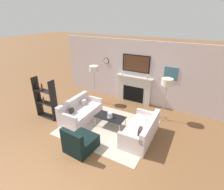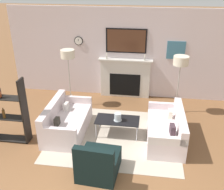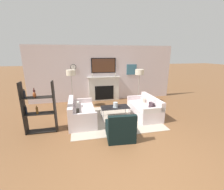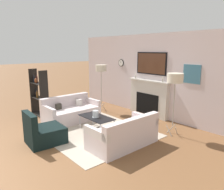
{
  "view_description": "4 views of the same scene",
  "coord_description": "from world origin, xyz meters",
  "px_view_note": "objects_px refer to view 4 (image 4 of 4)",
  "views": [
    {
      "loc": [
        2.59,
        -1.86,
        3.59
      ],
      "look_at": [
        -0.19,
        3.16,
        0.96
      ],
      "focal_mm": 28.0,
      "sensor_mm": 36.0,
      "label": 1
    },
    {
      "loc": [
        0.7,
        -2.72,
        3.58
      ],
      "look_at": [
        -0.14,
        2.94,
        0.89
      ],
      "focal_mm": 42.0,
      "sensor_mm": 36.0,
      "label": 2
    },
    {
      "loc": [
        -1.17,
        -2.47,
        2.31
      ],
      "look_at": [
        0.05,
        3.17,
        0.71
      ],
      "focal_mm": 24.0,
      "sensor_mm": 36.0,
      "label": 3
    },
    {
      "loc": [
        4.62,
        -0.74,
        2.21
      ],
      "look_at": [
        0.08,
        3.13,
        0.95
      ],
      "focal_mm": 35.0,
      "sensor_mm": 36.0,
      "label": 4
    }
  ],
  "objects_px": {
    "couch_right": "(124,135)",
    "armchair": "(43,133)",
    "floor_lamp_left": "(101,69)",
    "shelf_unit": "(39,94)",
    "coffee_table": "(96,118)",
    "hurricane_candle": "(96,114)",
    "couch_left": "(71,112)",
    "floor_lamp_right": "(175,79)"
  },
  "relations": [
    {
      "from": "hurricane_candle",
      "to": "couch_left",
      "type": "bearing_deg",
      "value": -178.09
    },
    {
      "from": "couch_right",
      "to": "shelf_unit",
      "type": "relative_size",
      "value": 1.05
    },
    {
      "from": "coffee_table",
      "to": "floor_lamp_left",
      "type": "xyz_separation_m",
      "value": [
        -1.56,
        1.38,
        1.14
      ]
    },
    {
      "from": "couch_right",
      "to": "floor_lamp_right",
      "type": "relative_size",
      "value": 1.01
    },
    {
      "from": "armchair",
      "to": "coffee_table",
      "type": "distance_m",
      "value": 1.44
    },
    {
      "from": "coffee_table",
      "to": "floor_lamp_left",
      "type": "height_order",
      "value": "floor_lamp_left"
    },
    {
      "from": "coffee_table",
      "to": "floor_lamp_right",
      "type": "height_order",
      "value": "floor_lamp_right"
    },
    {
      "from": "armchair",
      "to": "couch_left",
      "type": "bearing_deg",
      "value": 128.24
    },
    {
      "from": "couch_right",
      "to": "armchair",
      "type": "xyz_separation_m",
      "value": [
        -1.35,
        -1.35,
        -0.01
      ]
    },
    {
      "from": "shelf_unit",
      "to": "coffee_table",
      "type": "bearing_deg",
      "value": 13.38
    },
    {
      "from": "couch_right",
      "to": "floor_lamp_left",
      "type": "xyz_separation_m",
      "value": [
        -2.73,
        1.45,
        1.25
      ]
    },
    {
      "from": "shelf_unit",
      "to": "couch_left",
      "type": "bearing_deg",
      "value": 23.13
    },
    {
      "from": "floor_lamp_left",
      "to": "floor_lamp_right",
      "type": "distance_m",
      "value": 3.04
    },
    {
      "from": "couch_right",
      "to": "floor_lamp_left",
      "type": "bearing_deg",
      "value": 151.93
    },
    {
      "from": "couch_right",
      "to": "floor_lamp_right",
      "type": "height_order",
      "value": "floor_lamp_right"
    },
    {
      "from": "couch_left",
      "to": "floor_lamp_left",
      "type": "xyz_separation_m",
      "value": [
        -0.31,
        1.45,
        1.25
      ]
    },
    {
      "from": "armchair",
      "to": "hurricane_candle",
      "type": "bearing_deg",
      "value": 81.92
    },
    {
      "from": "shelf_unit",
      "to": "floor_lamp_right",
      "type": "bearing_deg",
      "value": 26.61
    },
    {
      "from": "couch_right",
      "to": "armchair",
      "type": "bearing_deg",
      "value": -134.97
    },
    {
      "from": "floor_lamp_left",
      "to": "couch_right",
      "type": "bearing_deg",
      "value": -28.07
    },
    {
      "from": "coffee_table",
      "to": "floor_lamp_left",
      "type": "relative_size",
      "value": 0.62
    },
    {
      "from": "floor_lamp_right",
      "to": "coffee_table",
      "type": "bearing_deg",
      "value": -136.91
    },
    {
      "from": "armchair",
      "to": "hurricane_candle",
      "type": "distance_m",
      "value": 1.43
    },
    {
      "from": "couch_right",
      "to": "hurricane_candle",
      "type": "distance_m",
      "value": 1.17
    },
    {
      "from": "couch_right",
      "to": "coffee_table",
      "type": "relative_size",
      "value": 1.58
    },
    {
      "from": "couch_left",
      "to": "coffee_table",
      "type": "height_order",
      "value": "couch_left"
    },
    {
      "from": "coffee_table",
      "to": "shelf_unit",
      "type": "bearing_deg",
      "value": -166.62
    },
    {
      "from": "couch_left",
      "to": "shelf_unit",
      "type": "bearing_deg",
      "value": -156.87
    },
    {
      "from": "coffee_table",
      "to": "couch_right",
      "type": "bearing_deg",
      "value": -3.56
    },
    {
      "from": "coffee_table",
      "to": "shelf_unit",
      "type": "relative_size",
      "value": 0.67
    },
    {
      "from": "couch_left",
      "to": "armchair",
      "type": "xyz_separation_m",
      "value": [
        1.06,
        -1.35,
        -0.02
      ]
    },
    {
      "from": "armchair",
      "to": "shelf_unit",
      "type": "xyz_separation_m",
      "value": [
        -2.25,
        0.84,
        0.5
      ]
    },
    {
      "from": "hurricane_candle",
      "to": "floor_lamp_right",
      "type": "height_order",
      "value": "floor_lamp_right"
    },
    {
      "from": "armchair",
      "to": "coffee_table",
      "type": "bearing_deg",
      "value": 82.52
    },
    {
      "from": "floor_lamp_left",
      "to": "armchair",
      "type": "bearing_deg",
      "value": -63.87
    },
    {
      "from": "armchair",
      "to": "shelf_unit",
      "type": "bearing_deg",
      "value": 159.47
    },
    {
      "from": "floor_lamp_right",
      "to": "couch_right",
      "type": "bearing_deg",
      "value": -102.17
    },
    {
      "from": "hurricane_candle",
      "to": "floor_lamp_left",
      "type": "bearing_deg",
      "value": 138.09
    },
    {
      "from": "hurricane_candle",
      "to": "armchair",
      "type": "bearing_deg",
      "value": -98.08
    },
    {
      "from": "coffee_table",
      "to": "couch_left",
      "type": "bearing_deg",
      "value": -176.67
    },
    {
      "from": "armchair",
      "to": "floor_lamp_left",
      "type": "bearing_deg",
      "value": 116.13
    },
    {
      "from": "coffee_table",
      "to": "floor_lamp_right",
      "type": "xyz_separation_m",
      "value": [
        1.48,
        1.38,
        1.09
      ]
    }
  ]
}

